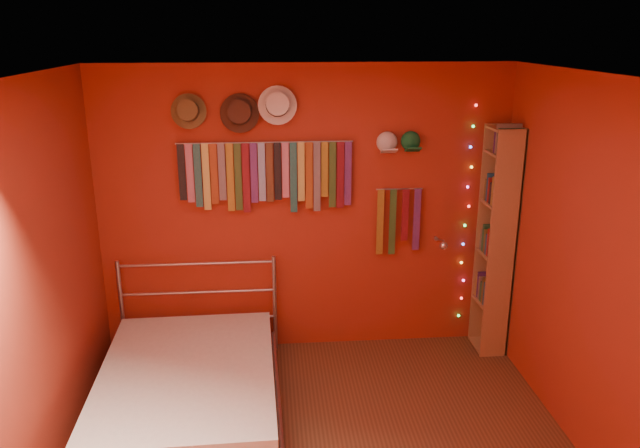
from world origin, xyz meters
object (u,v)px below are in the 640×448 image
object	(u,v)px
tie_rack	(267,173)
bookshelf	(500,241)
reading_lamp	(442,244)
bed	(188,390)

from	to	relation	value
tie_rack	bookshelf	bearing A→B (deg)	-4.47
reading_lamp	bookshelf	bearing A→B (deg)	0.68
bookshelf	bed	size ratio (longest dim) A/B	1.07
bookshelf	bed	distance (m)	2.84
reading_lamp	bed	bearing A→B (deg)	-158.79
bookshelf	bed	xyz separation A→B (m)	(-2.60, -0.82, -0.81)
reading_lamp	bookshelf	world-z (taller)	bookshelf
tie_rack	bookshelf	size ratio (longest dim) A/B	0.72
tie_rack	bed	xyz separation A→B (m)	(-0.62, -0.97, -1.41)
reading_lamp	bookshelf	distance (m)	0.51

